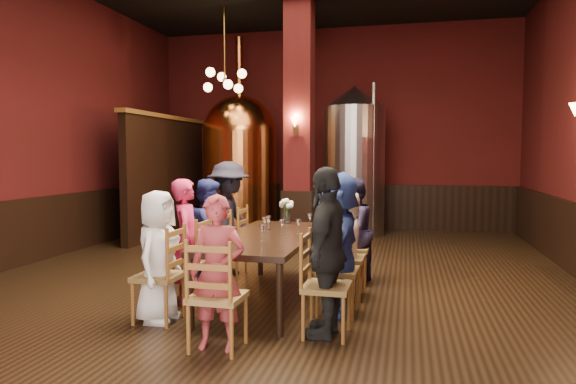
% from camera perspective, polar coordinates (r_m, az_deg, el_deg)
% --- Properties ---
extents(room, '(10.00, 10.02, 4.50)m').
position_cam_1_polar(room, '(6.86, -1.10, 9.06)').
color(room, black).
rests_on(room, ground).
extents(wainscot_back, '(7.90, 0.08, 1.00)m').
position_cam_1_polar(wainscot_back, '(11.76, 4.84, -1.53)').
color(wainscot_back, black).
rests_on(wainscot_back, ground).
extents(wainscot_left, '(0.08, 9.90, 1.00)m').
position_cam_1_polar(wainscot_left, '(8.77, -27.10, -3.92)').
color(wainscot_left, black).
rests_on(wainscot_left, ground).
extents(column, '(0.58, 0.58, 4.50)m').
position_cam_1_polar(column, '(9.65, 1.27, 7.64)').
color(column, '#4B1011').
rests_on(column, ground).
extents(partition, '(0.22, 3.50, 2.40)m').
position_cam_1_polar(partition, '(10.98, -13.29, 1.63)').
color(partition, black).
rests_on(partition, ground).
extents(pendant_cluster, '(0.90, 0.90, 1.70)m').
position_cam_1_polar(pendant_cluster, '(10.24, -7.04, 12.19)').
color(pendant_cluster, '#A57226').
rests_on(pendant_cluster, room).
extents(sconce_column, '(0.20, 0.20, 0.36)m').
position_cam_1_polar(sconce_column, '(9.35, 0.89, 7.45)').
color(sconce_column, black).
rests_on(sconce_column, column).
extents(dining_table, '(1.04, 2.41, 0.75)m').
position_cam_1_polar(dining_table, '(5.89, -2.23, -5.38)').
color(dining_table, black).
rests_on(dining_table, ground).
extents(chair_0, '(0.47, 0.47, 0.92)m').
position_cam_1_polar(chair_0, '(5.34, -14.21, -9.00)').
color(chair_0, brown).
rests_on(chair_0, ground).
extents(person_0, '(0.42, 0.64, 1.31)m').
position_cam_1_polar(person_0, '(5.30, -14.25, -6.93)').
color(person_0, white).
rests_on(person_0, ground).
extents(chair_1, '(0.47, 0.47, 0.92)m').
position_cam_1_polar(chair_1, '(5.92, -11.13, -7.65)').
color(chair_1, brown).
rests_on(chair_1, ground).
extents(person_1, '(0.47, 0.59, 1.40)m').
position_cam_1_polar(person_1, '(5.88, -11.16, -5.37)').
color(person_1, '#CF2355').
rests_on(person_1, ground).
extents(chair_2, '(0.47, 0.47, 0.92)m').
position_cam_1_polar(chair_2, '(6.51, -8.66, -6.54)').
color(chair_2, brown).
rests_on(chair_2, ground).
extents(person_2, '(0.35, 0.68, 1.37)m').
position_cam_1_polar(person_2, '(6.48, -8.68, -4.59)').
color(person_2, navy).
rests_on(person_2, ground).
extents(chair_3, '(0.47, 0.47, 0.92)m').
position_cam_1_polar(chair_3, '(7.13, -6.58, -5.59)').
color(chair_3, brown).
rests_on(chair_3, ground).
extents(person_3, '(0.77, 1.11, 1.57)m').
position_cam_1_polar(person_3, '(7.08, -6.60, -2.98)').
color(person_3, black).
rests_on(person_3, ground).
extents(chair_4, '(0.47, 0.47, 0.92)m').
position_cam_1_polar(chair_4, '(4.79, 4.33, -10.39)').
color(chair_4, brown).
rests_on(chair_4, ground).
extents(person_4, '(0.46, 0.94, 1.56)m').
position_cam_1_polar(person_4, '(4.72, 4.35, -6.64)').
color(person_4, black).
rests_on(person_4, ground).
extents(chair_5, '(0.47, 0.47, 0.92)m').
position_cam_1_polar(chair_5, '(5.44, 5.52, -8.65)').
color(chair_5, brown).
rests_on(chair_5, ground).
extents(person_5, '(0.66, 1.43, 1.49)m').
position_cam_1_polar(person_5, '(5.38, 5.54, -5.69)').
color(person_5, '#364DA2').
rests_on(person_5, ground).
extents(chair_6, '(0.47, 0.47, 0.92)m').
position_cam_1_polar(chair_6, '(6.08, 6.44, -7.29)').
color(chair_6, brown).
rests_on(chair_6, ground).
extents(person_6, '(0.56, 0.71, 1.26)m').
position_cam_1_polar(person_6, '(6.04, 6.45, -5.71)').
color(person_6, white).
rests_on(person_6, ground).
extents(chair_7, '(0.47, 0.47, 0.92)m').
position_cam_1_polar(chair_7, '(6.73, 7.19, -6.18)').
color(chair_7, brown).
rests_on(chair_7, ground).
extents(person_7, '(0.52, 0.73, 1.37)m').
position_cam_1_polar(person_7, '(6.69, 7.21, -4.29)').
color(person_7, '#211D3B').
rests_on(person_7, ground).
extents(chair_8, '(0.47, 0.47, 0.92)m').
position_cam_1_polar(chair_8, '(4.50, -7.83, -11.38)').
color(chair_8, brown).
rests_on(chair_8, ground).
extents(person_8, '(0.50, 0.34, 1.33)m').
position_cam_1_polar(person_8, '(4.45, -7.86, -8.85)').
color(person_8, '#A1353B').
rests_on(person_8, ground).
extents(copper_kettle, '(1.99, 1.99, 4.15)m').
position_cam_1_polar(copper_kettle, '(11.11, -5.35, 3.36)').
color(copper_kettle, black).
rests_on(copper_kettle, ground).
extents(steel_vessel, '(1.48, 1.48, 3.07)m').
position_cam_1_polar(steel_vessel, '(10.76, 7.34, 3.45)').
color(steel_vessel, '#B2B2B7').
rests_on(steel_vessel, ground).
extents(rose_vase, '(0.20, 0.20, 0.34)m').
position_cam_1_polar(rose_vase, '(6.82, -0.18, -1.67)').
color(rose_vase, white).
rests_on(rose_vase, dining_table).
extents(wine_glass_0, '(0.07, 0.07, 0.17)m').
position_cam_1_polar(wine_glass_0, '(5.24, -8.08, -4.98)').
color(wine_glass_0, white).
rests_on(wine_glass_0, dining_table).
extents(wine_glass_1, '(0.07, 0.07, 0.17)m').
position_cam_1_polar(wine_glass_1, '(5.93, 1.16, -3.87)').
color(wine_glass_1, white).
rests_on(wine_glass_1, dining_table).
extents(wine_glass_2, '(0.07, 0.07, 0.17)m').
position_cam_1_polar(wine_glass_2, '(5.88, -0.67, -3.94)').
color(wine_glass_2, white).
rests_on(wine_glass_2, dining_table).
extents(wine_glass_3, '(0.07, 0.07, 0.17)m').
position_cam_1_polar(wine_glass_3, '(6.50, 2.44, -3.16)').
color(wine_glass_3, white).
rests_on(wine_glass_3, dining_table).
extents(wine_glass_4, '(0.07, 0.07, 0.17)m').
position_cam_1_polar(wine_glass_4, '(6.13, -2.62, -3.61)').
color(wine_glass_4, white).
rests_on(wine_glass_4, dining_table).
extents(wine_glass_5, '(0.07, 0.07, 0.17)m').
position_cam_1_polar(wine_glass_5, '(6.27, -2.17, -3.43)').
color(wine_glass_5, white).
rests_on(wine_glass_5, dining_table).
extents(wine_glass_6, '(0.07, 0.07, 0.17)m').
position_cam_1_polar(wine_glass_6, '(5.45, -2.93, -4.58)').
color(wine_glass_6, white).
rests_on(wine_glass_6, dining_table).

